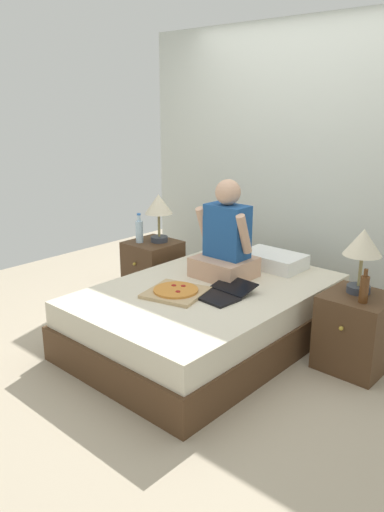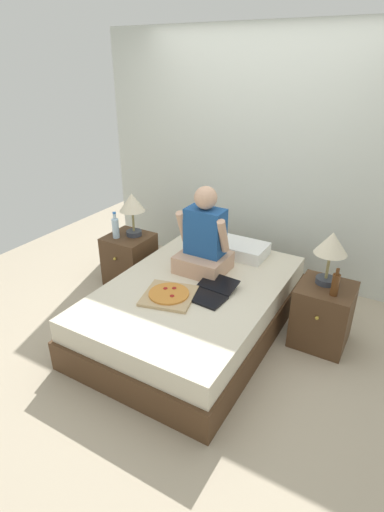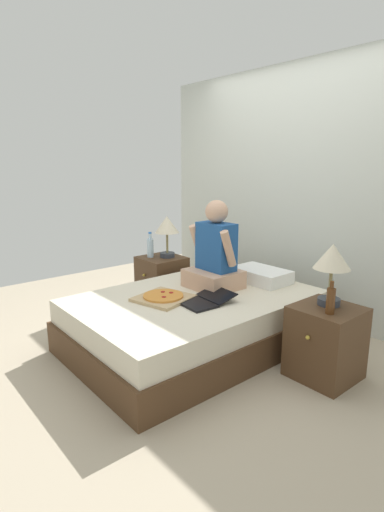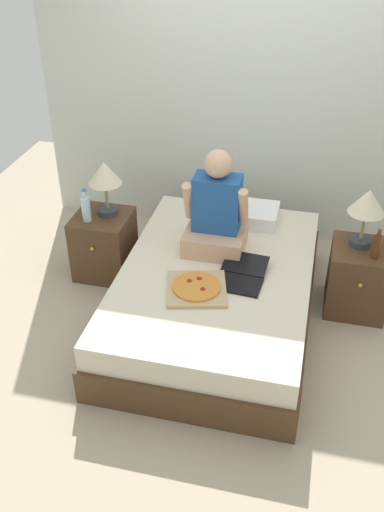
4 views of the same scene
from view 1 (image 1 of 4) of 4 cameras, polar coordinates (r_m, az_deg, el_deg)
The scene contains 13 objects.
ground_plane at distance 3.97m, azimuth 1.80°, elevation -9.66°, with size 5.67×5.67×0.00m, color tan.
wall_back at distance 4.72m, azimuth 13.04°, elevation 10.14°, with size 3.67×0.12×2.50m, color silver.
bed at distance 3.88m, azimuth 1.83°, elevation -6.74°, with size 1.38×2.04×0.45m.
nightstand_left at distance 4.77m, azimuth -4.46°, elevation -1.49°, with size 0.44×0.47×0.54m.
lamp_on_left_nightstand at distance 4.62m, azimuth -3.83°, elevation 5.56°, with size 0.26×0.26×0.45m.
water_bottle at distance 4.66m, azimuth -6.05°, elevation 2.89°, with size 0.07×0.07×0.28m.
nightstand_right at distance 3.68m, azimuth 18.15°, elevation -8.21°, with size 0.44×0.47×0.54m.
lamp_on_right_nightstand at distance 3.53m, azimuth 18.93°, elevation 0.99°, with size 0.26×0.26×0.45m.
beer_bottle at distance 3.43m, azimuth 19.08°, elevation -3.55°, with size 0.06×0.06×0.23m.
pillow at distance 4.29m, azimuth 9.21°, elevation -0.46°, with size 0.52×0.34×0.12m, color white.
person_seated at distance 3.95m, azimuth 3.88°, elevation 1.65°, with size 0.47×0.40×0.78m.
laptop at distance 3.62m, azimuth 3.36°, elevation -4.29°, with size 0.35×0.44×0.07m.
pizza_box at distance 3.65m, azimuth -1.86°, elevation -4.11°, with size 0.49×0.49×0.05m.
Camera 1 is at (2.28, -2.71, 1.79)m, focal length 35.00 mm.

